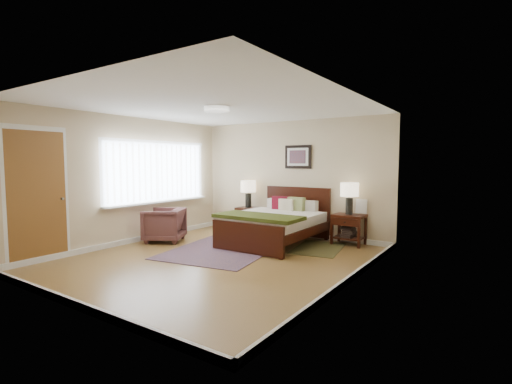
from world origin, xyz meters
TOP-DOWN VIEW (x-y plane):
  - floor at (0.00, 0.00)m, footprint 5.00×5.00m
  - back_wall at (0.00, 2.50)m, footprint 4.50×0.04m
  - front_wall at (0.00, -2.50)m, footprint 4.50×0.04m
  - left_wall at (-2.25, 0.00)m, footprint 0.04×5.00m
  - right_wall at (2.25, 0.00)m, footprint 0.04×5.00m
  - ceiling at (0.00, 0.00)m, footprint 4.50×5.00m
  - window at (-2.20, 0.70)m, footprint 0.11×2.72m
  - door at (-2.23, -1.75)m, footprint 0.06×1.00m
  - ceil_fixture at (0.00, 0.00)m, footprint 0.44×0.44m
  - bed at (0.18, 1.54)m, footprint 1.63×1.96m
  - wall_art at (0.18, 2.47)m, footprint 0.62×0.05m
  - nightstand_left at (-0.98, 2.25)m, footprint 0.48×0.43m
  - nightstand_right at (1.41, 2.26)m, footprint 0.60×0.45m
  - lamp_left at (-0.98, 2.27)m, footprint 0.35×0.35m
  - lamp_right at (1.41, 2.27)m, footprint 0.35×0.35m
  - armchair at (-1.80, 0.47)m, footprint 1.01×1.00m
  - rug_persian at (-0.36, 0.64)m, footprint 2.10×2.67m
  - rug_navy at (1.06, 1.62)m, footprint 1.03×1.36m

SIDE VIEW (x-z plane):
  - floor at x=0.00m, z-range 0.00..0.00m
  - rug_persian at x=-0.36m, z-range 0.00..0.01m
  - rug_navy at x=1.06m, z-range 0.00..0.01m
  - armchair at x=-1.80m, z-range 0.00..0.68m
  - nightstand_right at x=1.41m, z-range 0.06..0.66m
  - nightstand_left at x=-0.98m, z-range 0.16..0.73m
  - bed at x=0.18m, z-range -0.04..1.02m
  - lamp_left at x=-0.98m, z-range 0.70..1.31m
  - lamp_right at x=1.41m, z-range 0.72..1.33m
  - door at x=-2.23m, z-range -0.02..2.16m
  - back_wall at x=0.00m, z-range 0.00..2.50m
  - front_wall at x=0.00m, z-range 0.00..2.50m
  - left_wall at x=-2.25m, z-range 0.00..2.50m
  - right_wall at x=2.25m, z-range 0.00..2.50m
  - window at x=-2.20m, z-range 0.72..2.04m
  - wall_art at x=0.18m, z-range 1.47..1.97m
  - ceil_fixture at x=0.00m, z-range 2.43..2.50m
  - ceiling at x=0.00m, z-range 2.49..2.51m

